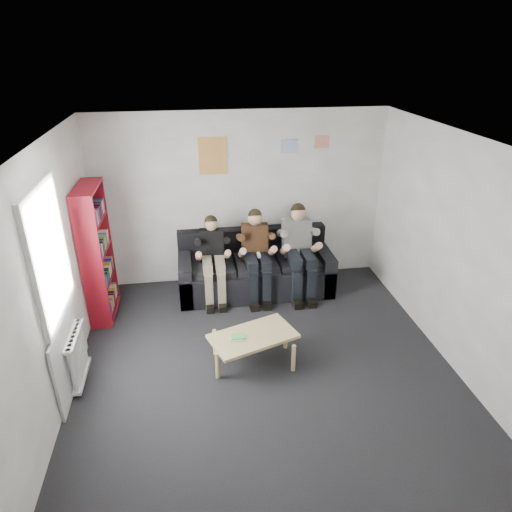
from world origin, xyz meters
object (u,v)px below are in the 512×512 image
at_px(person_left, 213,260).
at_px(coffee_table, 253,338).
at_px(sofa, 255,270).
at_px(bookshelf, 97,253).
at_px(person_middle, 257,255).
at_px(person_right, 299,252).

bearing_deg(person_left, coffee_table, -72.58).
bearing_deg(coffee_table, sofa, 80.92).
bearing_deg(person_left, bookshelf, -168.99).
distance_m(bookshelf, person_middle, 2.26).
height_order(sofa, person_middle, person_middle).
relative_size(coffee_table, person_left, 0.78).
height_order(coffee_table, person_left, person_left).
bearing_deg(person_right, bookshelf, -177.74).
height_order(sofa, coffee_table, sofa).
relative_size(bookshelf, person_middle, 1.41).
height_order(coffee_table, person_middle, person_middle).
distance_m(person_left, person_middle, 0.65).
bearing_deg(person_middle, person_left, -175.93).
height_order(sofa, person_left, person_left).
bearing_deg(person_left, person_middle, 4.38).
relative_size(person_left, person_middle, 0.96).
xyz_separation_m(person_left, person_middle, (0.65, -0.00, 0.02)).
bearing_deg(person_right, person_middle, 178.69).
xyz_separation_m(bookshelf, coffee_table, (1.95, -1.44, -0.60)).
bearing_deg(person_middle, sofa, 94.42).
height_order(bookshelf, coffee_table, bookshelf).
distance_m(bookshelf, person_right, 2.91).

